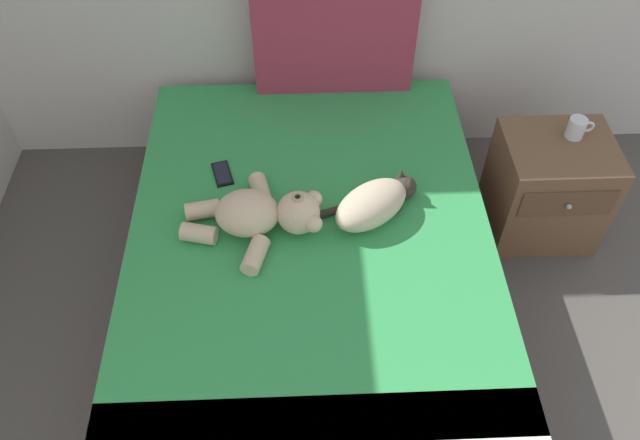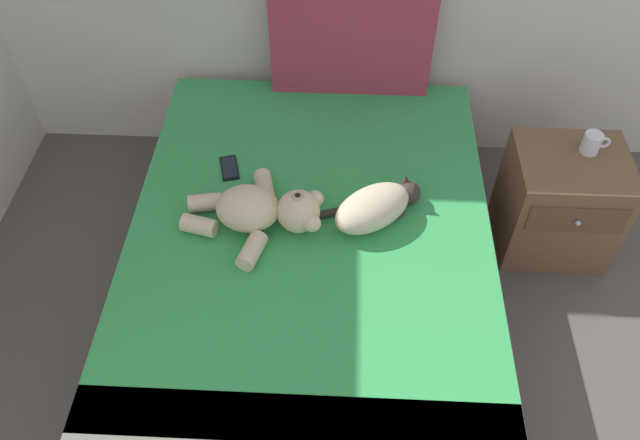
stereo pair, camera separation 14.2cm
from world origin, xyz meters
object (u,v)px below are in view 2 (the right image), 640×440
cell_phone (229,168)px  nightstand (559,202)px  patterned_cushion (351,42)px  mug (592,143)px  cat (376,207)px  teddy_bear (262,210)px  bed (310,269)px

cell_phone → nightstand: (1.50, 0.08, -0.22)m
patterned_cushion → nightstand: (0.99, -0.53, -0.48)m
nightstand → mug: bearing=43.8°
cat → teddy_bear: (-0.45, -0.05, 0.01)m
teddy_bear → mug: size_ratio=4.68×
teddy_bear → cell_phone: (-0.18, 0.31, -0.07)m
bed → cell_phone: (-0.37, 0.35, 0.25)m
bed → teddy_bear: (-0.19, 0.04, 0.32)m
bed → cat: size_ratio=4.74×
bed → patterned_cushion: (0.14, 0.95, 0.51)m
bed → cat: cat is taller
bed → patterned_cushion: 1.09m
patterned_cushion → nightstand: 1.22m
cell_phone → mug: (1.57, 0.14, 0.09)m
cat → teddy_bear: bearing=-173.8°
bed → mug: (1.20, 0.48, 0.34)m
teddy_bear → nightstand: 1.41m
bed → cat: (0.26, 0.09, 0.32)m
patterned_cushion → mug: bearing=-23.9°
patterned_cushion → nightstand: size_ratio=1.42×
bed → cat: 0.42m
cat → patterned_cushion: bearing=97.8°
teddy_bear → bed: bearing=-11.2°
teddy_bear → mug: 1.45m
patterned_cushion → cat: patterned_cushion is taller
nightstand → mug: (0.06, 0.06, 0.31)m
patterned_cushion → cell_phone: 0.83m
patterned_cushion → cat: 0.89m
cat → nightstand: bearing=21.1°
bed → teddy_bear: 0.38m
bed → nightstand: bearing=20.4°
patterned_cushion → teddy_bear: size_ratio=1.34×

